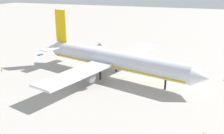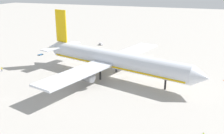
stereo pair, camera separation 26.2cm
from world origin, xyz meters
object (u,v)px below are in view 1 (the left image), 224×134
traffic_cone_1 (223,80)px  traffic_cone_0 (94,48)px  baggage_cart_0 (40,55)px  airliner (112,60)px  baggage_cart_1 (100,44)px  ground_worker_2 (2,69)px

traffic_cone_1 → traffic_cone_0: bearing=156.9°
baggage_cart_0 → traffic_cone_0: size_ratio=5.86×
airliner → traffic_cone_0: (-25.20, 38.48, -6.67)m
airliner → traffic_cone_0: bearing=123.2°
airliner → baggage_cart_0: airliner is taller
airliner → baggage_cart_1: 54.64m
baggage_cart_0 → ground_worker_2: (-0.17, -27.04, 0.62)m
baggage_cart_1 → traffic_cone_1: bearing=-29.8°
baggage_cart_1 → traffic_cone_1: baggage_cart_1 is taller
baggage_cart_0 → traffic_cone_1: (86.96, -6.81, 0.01)m
baggage_cart_0 → baggage_cart_1: 37.36m
airliner → ground_worker_2: (-45.78, -10.12, -6.06)m
baggage_cart_1 → traffic_cone_1: (66.46, -38.04, -0.54)m
baggage_cart_0 → traffic_cone_0: 29.69m
ground_worker_2 → traffic_cone_1: (87.13, 20.23, -0.61)m
traffic_cone_1 → ground_worker_2: bearing=-166.9°
baggage_cart_0 → ground_worker_2: 27.04m
airliner → baggage_cart_1: (-25.11, 48.14, -6.13)m
airliner → baggage_cart_1: bearing=117.5°
baggage_cart_1 → ground_worker_2: size_ratio=1.72×
baggage_cart_1 → traffic_cone_0: 9.68m
baggage_cart_0 → baggage_cart_1: baggage_cart_1 is taller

